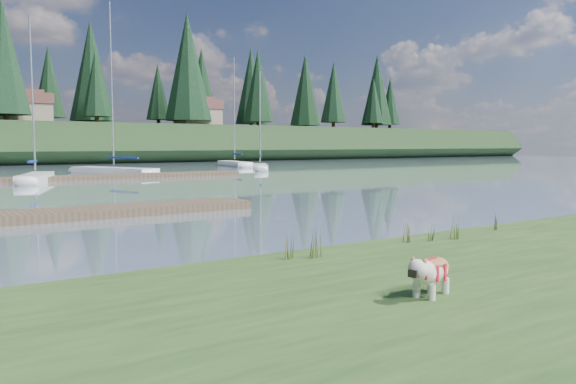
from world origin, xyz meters
TOP-DOWN VIEW (x-y plane):
  - ground at (0.00, 30.00)m, footprint 200.00×200.00m
  - bank at (0.00, -6.00)m, footprint 60.00×9.00m
  - bulldog at (-0.86, -5.43)m, footprint 1.02×0.58m
  - dock_near at (-4.00, 9.00)m, footprint 16.00×2.00m
  - dock_far at (2.00, 30.00)m, footprint 26.00×2.20m
  - sailboat_bg_2 at (-0.01, 29.51)m, footprint 3.69×7.23m
  - sailboat_bg_3 at (6.58, 36.37)m, footprint 5.66×9.69m
  - sailboat_bg_4 at (21.17, 35.85)m, footprint 4.15×6.16m
  - sailboat_bg_5 at (23.27, 45.36)m, footprint 3.19×8.74m
  - weed_0 at (-0.58, -2.34)m, footprint 0.17×0.14m
  - weed_1 at (2.07, -2.12)m, footprint 0.17×0.14m
  - weed_2 at (3.32, -2.49)m, footprint 0.17×0.14m
  - weed_3 at (-1.07, -2.16)m, footprint 0.17×0.14m
  - weed_4 at (2.64, -2.31)m, footprint 0.17×0.14m
  - weed_5 at (5.23, -2.13)m, footprint 0.17×0.14m
  - mud_lip at (0.00, -1.60)m, footprint 60.00×0.50m
  - conifer_4 at (3.00, 66.00)m, footprint 6.16×6.16m
  - conifer_5 at (15.00, 70.00)m, footprint 3.96×3.96m
  - conifer_6 at (28.00, 68.00)m, footprint 7.04×7.04m
  - conifer_7 at (42.00, 71.00)m, footprint 5.28×5.28m
  - conifer_8 at (55.00, 67.00)m, footprint 4.62×4.62m
  - conifer_9 at (68.00, 70.00)m, footprint 5.94×5.94m
  - house_1 at (6.00, 71.00)m, footprint 6.30×5.30m
  - house_2 at (30.00, 69.00)m, footprint 6.30×5.30m

SIDE VIEW (x-z plane):
  - ground at x=0.00m, z-range 0.00..0.00m
  - mud_lip at x=0.00m, z-range 0.00..0.14m
  - dock_near at x=-4.00m, z-range 0.00..0.30m
  - dock_far at x=2.00m, z-range 0.00..0.30m
  - bank at x=0.00m, z-range 0.00..0.35m
  - sailboat_bg_5 at x=23.27m, z-range -5.78..6.41m
  - sailboat_bg_3 at x=6.58m, z-range -6.73..7.38m
  - sailboat_bg_4 at x=21.17m, z-range -4.44..5.10m
  - sailboat_bg_2 at x=-0.01m, z-range -5.10..5.76m
  - weed_4 at x=2.64m, z-range 0.32..0.72m
  - weed_2 at x=3.32m, z-range 0.31..0.84m
  - weed_5 at x=5.23m, z-range 0.31..0.85m
  - weed_1 at x=2.07m, z-range 0.30..0.87m
  - weed_0 at x=-0.58m, z-range 0.30..0.87m
  - weed_3 at x=-1.07m, z-range 0.30..0.94m
  - bulldog at x=-0.86m, z-range 0.42..1.02m
  - house_1 at x=6.00m, z-range 4.99..9.64m
  - house_2 at x=30.00m, z-range 4.99..9.64m
  - conifer_5 at x=15.00m, z-range 5.65..16.00m
  - conifer_8 at x=55.00m, z-range 5.62..17.40m
  - conifer_7 at x=42.00m, z-range 5.59..18.79m
  - conifer_9 at x=68.00m, z-range 5.55..20.18m
  - conifer_4 at x=3.00m, z-range 5.54..20.64m
  - conifer_6 at x=28.00m, z-range 5.49..22.49m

